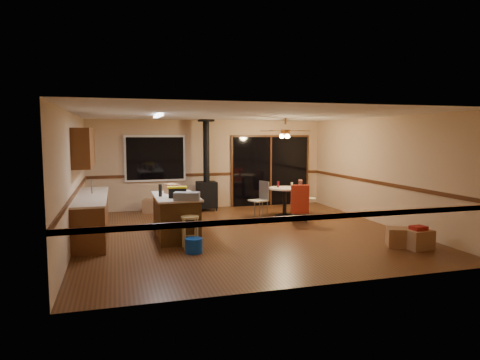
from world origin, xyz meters
name	(u,v)px	position (x,y,z in m)	size (l,w,h in m)	color
floor	(244,233)	(0.00, 0.00, 0.00)	(7.00, 7.00, 0.00)	#4F2C16
ceiling	(244,115)	(0.00, 0.00, 2.60)	(7.00, 7.00, 0.00)	silver
wall_back	(210,164)	(0.00, 3.50, 1.30)	(7.00, 7.00, 0.00)	tan
wall_front	(316,197)	(0.00, -3.50, 1.30)	(7.00, 7.00, 0.00)	tan
wall_left	(73,179)	(-3.50, 0.00, 1.30)	(7.00, 7.00, 0.00)	tan
wall_right	(382,171)	(3.50, 0.00, 1.30)	(7.00, 7.00, 0.00)	tan
chair_rail	(244,188)	(0.00, 0.00, 1.00)	(7.00, 7.00, 0.08)	#482512
window	(155,158)	(-1.60, 3.45, 1.50)	(1.72, 0.10, 1.32)	black
sliding_door	(271,171)	(1.90, 3.45, 1.05)	(2.52, 0.10, 2.10)	black
lower_cabinets	(92,217)	(-3.20, 0.50, 0.43)	(0.60, 3.00, 0.86)	#5C3217
countertop	(91,196)	(-3.20, 0.50, 0.88)	(0.64, 3.04, 0.04)	beige
upper_cabinets	(84,147)	(-3.33, 0.70, 1.90)	(0.35, 2.00, 0.80)	#5C3217
kitchen_island	(176,216)	(-1.50, 0.00, 0.45)	(0.88, 1.68, 0.90)	#422910
wood_stove	(207,185)	(-0.20, 3.05, 0.73)	(0.55, 0.50, 2.52)	black
ceiling_fan	(285,133)	(1.58, 1.50, 2.21)	(0.24, 0.24, 0.55)	brown
fluorescent_strip	(158,116)	(-1.80, 0.30, 2.56)	(0.10, 1.20, 0.04)	white
toolbox_grey	(187,196)	(-1.37, -0.72, 0.98)	(0.49, 0.27, 0.15)	slate
toolbox_black	(177,193)	(-1.51, -0.33, 1.00)	(0.35, 0.18, 0.19)	black
toolbox_yellow_lid	(177,187)	(-1.51, -0.33, 1.11)	(0.40, 0.21, 0.03)	gold
box_on_island	(172,189)	(-1.54, 0.31, 1.00)	(0.23, 0.31, 0.21)	#916440
bottle_dark	(160,190)	(-1.82, -0.07, 1.03)	(0.07, 0.07, 0.25)	black
bottle_pink	(180,190)	(-1.40, 0.08, 1.00)	(0.07, 0.07, 0.20)	#D84C8C
bottle_white	(166,188)	(-1.64, 0.43, 1.00)	(0.07, 0.07, 0.20)	white
bar_stool	(190,232)	(-1.36, -0.96, 0.31)	(0.34, 0.34, 0.63)	tan
blue_bucket	(194,245)	(-1.35, -1.28, 0.14)	(0.32, 0.32, 0.27)	#0C40B4
dining_table	(285,197)	(1.58, 1.50, 0.53)	(0.83, 0.83, 0.78)	black
glass_red	(278,184)	(1.43, 1.60, 0.86)	(0.06, 0.06, 0.16)	#590C14
glass_cream	(292,185)	(1.76, 1.45, 0.85)	(0.06, 0.06, 0.14)	beige
chair_left	(262,195)	(0.98, 1.64, 0.59)	(0.51, 0.51, 0.51)	tan
chair_near	(300,199)	(1.62, 0.63, 0.60)	(0.55, 0.57, 0.70)	tan
chair_right	(301,193)	(2.12, 1.62, 0.60)	(0.59, 0.57, 0.70)	tan
box_under_window	(152,206)	(-1.75, 3.10, 0.19)	(0.47, 0.37, 0.37)	#916440
box_corner_a	(418,239)	(2.81, -2.20, 0.18)	(0.48, 0.40, 0.37)	#916440
box_corner_b	(399,237)	(2.57, -1.97, 0.18)	(0.45, 0.39, 0.37)	#916440
box_small_red	(418,228)	(2.81, -2.20, 0.40)	(0.27, 0.23, 0.07)	maroon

